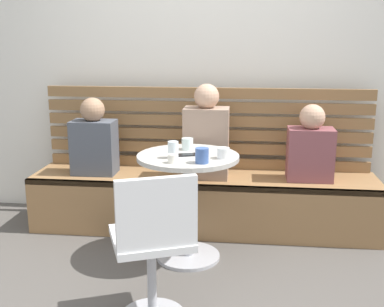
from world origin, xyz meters
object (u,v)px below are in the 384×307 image
booth_bench (203,202)px  cup_glass_short (187,144)px  cup_mug_blue (202,156)px  cup_water_clear (173,150)px  person_adult (206,136)px  cup_ceramic_white (223,153)px  phone_on_table (187,155)px  white_chair (153,244)px  cafe_table (188,187)px  cup_espresso_small (172,159)px  person_child_middle (310,147)px  person_child_left (94,141)px

booth_bench → cup_glass_short: bearing=-101.3°
cup_mug_blue → cup_water_clear: bearing=152.5°
person_adult → cup_ceramic_white: 0.60m
cup_mug_blue → phone_on_table: size_ratio=0.68×
white_chair → person_adult: 1.36m
booth_bench → person_adult: (0.02, -0.03, 0.54)m
cup_mug_blue → cup_ceramic_white: cup_mug_blue is taller
cup_water_clear → cafe_table: bearing=48.7°
white_chair → cup_glass_short: (0.06, 0.96, 0.32)m
cup_glass_short → cup_espresso_small: size_ratio=1.43×
cup_mug_blue → cup_espresso_small: size_ratio=1.70×
person_child_middle → cup_water_clear: 1.14m
white_chair → person_adult: size_ratio=1.18×
cup_mug_blue → cup_ceramic_white: size_ratio=1.19×
cup_ceramic_white → phone_on_table: bearing=167.9°
person_adult → cup_espresso_small: person_adult is taller
person_child_left → cup_glass_short: bearing=-24.8°
booth_bench → person_adult: size_ratio=3.74×
white_chair → phone_on_table: bearing=84.7°
cup_water_clear → phone_on_table: (0.08, 0.08, -0.05)m
cafe_table → white_chair: 0.81m
cafe_table → cup_ceramic_white: cup_ceramic_white is taller
booth_bench → phone_on_table: bearing=-96.2°
person_child_left → booth_bench: bearing=1.4°
person_adult → cup_mug_blue: size_ratio=7.61×
cup_espresso_small → phone_on_table: (0.07, 0.20, -0.02)m
cafe_table → cup_espresso_small: cup_espresso_small is taller
person_child_left → cup_ceramic_white: bearing=-29.2°
person_adult → cup_glass_short: person_adult is taller
booth_bench → cup_water_clear: cup_water_clear is taller
booth_bench → cup_espresso_small: 0.94m
white_chair → person_child_left: (-0.73, 1.33, 0.24)m
white_chair → person_child_left: size_ratio=1.40×
person_adult → cup_espresso_small: size_ratio=12.90×
cup_espresso_small → cup_ceramic_white: size_ratio=0.70×
white_chair → phone_on_table: (0.07, 0.79, 0.28)m
cup_espresso_small → cup_ceramic_white: (0.31, 0.15, 0.01)m
cup_espresso_small → phone_on_table: cup_espresso_small is taller
booth_bench → cup_espresso_small: cup_espresso_small is taller
cafe_table → phone_on_table: (-0.01, -0.02, 0.23)m
cafe_table → person_adult: size_ratio=1.02×
cafe_table → person_child_middle: 1.03m
cup_ceramic_white → white_chair: bearing=-113.2°
person_child_middle → phone_on_table: person_child_middle is taller
booth_bench → cup_water_clear: 0.87m
white_chair → person_child_left: person_child_left is taller
cup_water_clear → cup_espresso_small: cup_water_clear is taller
cup_mug_blue → cup_espresso_small: 0.19m
person_adult → cup_glass_short: size_ratio=9.03×
person_child_left → cup_water_clear: size_ratio=5.51×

